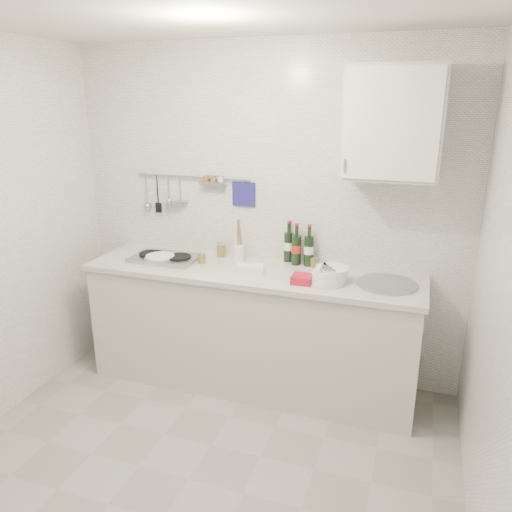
% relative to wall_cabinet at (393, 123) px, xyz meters
% --- Properties ---
extents(floor, '(3.00, 3.00, 0.00)m').
position_rel_wall_cabinet_xyz_m(floor, '(-0.90, -1.22, -1.95)').
color(floor, gray).
rests_on(floor, ground).
extents(ceiling, '(3.00, 3.00, 0.00)m').
position_rel_wall_cabinet_xyz_m(ceiling, '(-0.90, -1.22, 0.55)').
color(ceiling, silver).
rests_on(ceiling, back_wall).
extents(back_wall, '(3.00, 0.02, 2.50)m').
position_rel_wall_cabinet_xyz_m(back_wall, '(-0.90, 0.18, -0.70)').
color(back_wall, silver).
rests_on(back_wall, floor).
extents(wall_right, '(0.02, 2.80, 2.50)m').
position_rel_wall_cabinet_xyz_m(wall_right, '(0.60, -1.22, -0.70)').
color(wall_right, silver).
rests_on(wall_right, floor).
extents(counter, '(2.44, 0.64, 0.96)m').
position_rel_wall_cabinet_xyz_m(counter, '(-0.89, -0.12, -1.52)').
color(counter, '#B7B4A9').
rests_on(counter, floor).
extents(wall_rail, '(0.98, 0.09, 0.34)m').
position_rel_wall_cabinet_xyz_m(wall_rail, '(-1.50, 0.15, -0.52)').
color(wall_rail, '#93969B').
rests_on(wall_rail, back_wall).
extents(wall_cabinet, '(0.60, 0.38, 0.70)m').
position_rel_wall_cabinet_xyz_m(wall_cabinet, '(0.00, 0.00, 0.00)').
color(wall_cabinet, '#B7B4A9').
rests_on(wall_cabinet, back_wall).
extents(plate_stack_hob, '(0.24, 0.24, 0.04)m').
position_rel_wall_cabinet_xyz_m(plate_stack_hob, '(-1.63, -0.17, -1.01)').
color(plate_stack_hob, teal).
rests_on(plate_stack_hob, counter).
extents(plate_stack_sink, '(0.29, 0.27, 0.11)m').
position_rel_wall_cabinet_xyz_m(plate_stack_sink, '(-0.33, -0.19, -0.98)').
color(plate_stack_sink, white).
rests_on(plate_stack_sink, counter).
extents(wine_bottles, '(0.24, 0.13, 0.31)m').
position_rel_wall_cabinet_xyz_m(wine_bottles, '(-0.62, 0.12, -0.87)').
color(wine_bottles, black).
rests_on(wine_bottles, counter).
extents(butter_dish, '(0.21, 0.14, 0.06)m').
position_rel_wall_cabinet_xyz_m(butter_dish, '(-0.89, -0.18, -1.00)').
color(butter_dish, white).
rests_on(butter_dish, counter).
extents(strawberry_punnet, '(0.13, 0.13, 0.05)m').
position_rel_wall_cabinet_xyz_m(strawberry_punnet, '(-0.49, -0.27, -1.00)').
color(strawberry_punnet, red).
rests_on(strawberry_punnet, counter).
extents(utensil_crock, '(0.08, 0.08, 0.33)m').
position_rel_wall_cabinet_xyz_m(utensil_crock, '(-1.06, 0.04, -0.95)').
color(utensil_crock, white).
rests_on(utensil_crock, counter).
extents(jar_a, '(0.07, 0.07, 0.11)m').
position_rel_wall_cabinet_xyz_m(jar_a, '(-1.23, 0.10, -0.98)').
color(jar_a, brown).
rests_on(jar_a, counter).
extents(jar_b, '(0.06, 0.06, 0.07)m').
position_rel_wall_cabinet_xyz_m(jar_b, '(-0.49, 0.09, -1.00)').
color(jar_b, brown).
rests_on(jar_b, counter).
extents(jar_c, '(0.06, 0.06, 0.08)m').
position_rel_wall_cabinet_xyz_m(jar_c, '(-0.42, -0.05, -0.99)').
color(jar_c, brown).
rests_on(jar_c, counter).
extents(jar_d, '(0.06, 0.06, 0.08)m').
position_rel_wall_cabinet_xyz_m(jar_d, '(-1.30, -0.10, -0.99)').
color(jar_d, brown).
rests_on(jar_d, counter).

